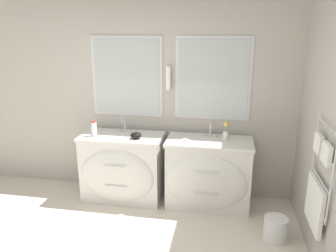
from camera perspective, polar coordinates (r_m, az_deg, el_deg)
wall_back at (r=4.41m, az=-5.16°, el=5.04°), size 5.76×0.15×2.60m
wall_right at (r=3.24m, az=26.58°, el=-1.24°), size 0.13×4.18×2.60m
vanity_left at (r=4.36m, az=-7.97°, el=-7.14°), size 1.06×0.60×0.88m
vanity_right at (r=4.17m, az=7.00°, el=-8.25°), size 1.06×0.60×0.88m
faucet_left at (r=4.33m, az=-7.56°, el=0.02°), size 0.17×0.12×0.18m
faucet_right at (r=4.14m, az=7.39°, el=-0.76°), size 0.17×0.12×0.18m
toiletry_bottle at (r=4.25m, az=-12.75°, el=-0.51°), size 0.07×0.07×0.20m
amenity_bowl at (r=4.08m, az=-5.61°, el=-1.64°), size 0.14×0.14×0.08m
flower_vase at (r=4.04m, az=10.02°, el=-1.07°), size 0.07×0.07×0.23m
soap_dish at (r=3.94m, az=2.98°, el=-2.58°), size 0.11×0.08×0.04m
waste_bin at (r=3.84m, az=18.19°, el=-16.56°), size 0.25×0.25×0.26m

